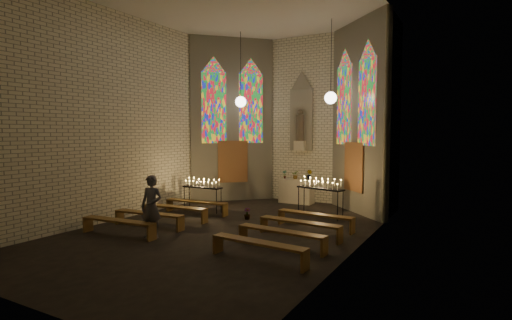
# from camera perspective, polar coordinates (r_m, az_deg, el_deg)

# --- Properties ---
(floor) EXTENTS (12.00, 12.00, 0.00)m
(floor) POSITION_cam_1_polar(r_m,az_deg,el_deg) (12.24, -4.64, -10.05)
(floor) COLOR black
(floor) RESTS_ON ground
(room) EXTENTS (8.22, 12.43, 7.00)m
(room) POSITION_cam_1_polar(r_m,az_deg,el_deg) (14.81, 2.64, 6.89)
(room) COLOR beige
(room) RESTS_ON ground
(altar) EXTENTS (1.40, 0.60, 1.00)m
(altar) POSITION_cam_1_polar(r_m,az_deg,el_deg) (16.85, 5.80, -4.44)
(altar) COLOR beige
(altar) RESTS_ON ground
(flower_vase_left) EXTENTS (0.20, 0.14, 0.35)m
(flower_vase_left) POSITION_cam_1_polar(r_m,az_deg,el_deg) (16.99, 4.10, -2.06)
(flower_vase_left) COLOR #4C723F
(flower_vase_left) RESTS_ON altar
(flower_vase_center) EXTENTS (0.37, 0.34, 0.35)m
(flower_vase_center) POSITION_cam_1_polar(r_m,az_deg,el_deg) (16.87, 5.68, -2.12)
(flower_vase_center) COLOR #4C723F
(flower_vase_center) RESTS_ON altar
(flower_vase_right) EXTENTS (0.29, 0.26, 0.43)m
(flower_vase_right) POSITION_cam_1_polar(r_m,az_deg,el_deg) (16.62, 7.65, -2.09)
(flower_vase_right) COLOR #4C723F
(flower_vase_right) RESTS_ON altar
(aisle_flower_pot) EXTENTS (0.28, 0.28, 0.39)m
(aisle_flower_pot) POSITION_cam_1_polar(r_m,az_deg,el_deg) (13.70, -1.28, -7.68)
(aisle_flower_pot) COLOR #4C723F
(aisle_flower_pot) RESTS_ON ground
(votive_stand_left) EXTENTS (1.59, 0.38, 1.16)m
(votive_stand_left) POSITION_cam_1_polar(r_m,az_deg,el_deg) (15.06, -7.68, -3.55)
(votive_stand_left) COLOR black
(votive_stand_left) RESTS_ON ground
(votive_stand_right) EXTENTS (1.80, 0.85, 1.29)m
(votive_stand_right) POSITION_cam_1_polar(r_m,az_deg,el_deg) (14.13, 9.16, -3.63)
(votive_stand_right) COLOR black
(votive_stand_right) RESTS_ON ground
(pew_left_0) EXTENTS (2.47, 0.53, 0.47)m
(pew_left_0) POSITION_cam_1_polar(r_m,az_deg,el_deg) (14.77, -8.51, -6.13)
(pew_left_0) COLOR brown
(pew_left_0) RESTS_ON ground
(pew_right_0) EXTENTS (2.47, 0.53, 0.47)m
(pew_right_0) POSITION_cam_1_polar(r_m,az_deg,el_deg) (12.53, 8.43, -7.94)
(pew_right_0) COLOR brown
(pew_right_0) RESTS_ON ground
(pew_left_1) EXTENTS (2.47, 0.53, 0.47)m
(pew_left_1) POSITION_cam_1_polar(r_m,az_deg,el_deg) (13.85, -11.58, -6.83)
(pew_left_1) COLOR brown
(pew_left_1) RESTS_ON ground
(pew_right_1) EXTENTS (2.47, 0.53, 0.47)m
(pew_right_1) POSITION_cam_1_polar(r_m,az_deg,el_deg) (11.45, 6.26, -9.07)
(pew_right_1) COLOR brown
(pew_right_1) RESTS_ON ground
(pew_left_2) EXTENTS (2.47, 0.53, 0.47)m
(pew_left_2) POSITION_cam_1_polar(r_m,az_deg,el_deg) (12.99, -15.07, -7.62)
(pew_left_2) COLOR brown
(pew_left_2) RESTS_ON ground
(pew_right_2) EXTENTS (2.47, 0.53, 0.47)m
(pew_right_2) POSITION_cam_1_polar(r_m,az_deg,el_deg) (10.39, 3.62, -10.42)
(pew_right_2) COLOR brown
(pew_right_2) RESTS_ON ground
(pew_left_3) EXTENTS (2.47, 0.53, 0.47)m
(pew_left_3) POSITION_cam_1_polar(r_m,az_deg,el_deg) (12.18, -19.07, -8.47)
(pew_left_3) COLOR brown
(pew_left_3) RESTS_ON ground
(pew_right_3) EXTENTS (2.47, 0.53, 0.47)m
(pew_right_3) POSITION_cam_1_polar(r_m,az_deg,el_deg) (9.36, 0.35, -12.04)
(pew_right_3) COLOR brown
(pew_right_3) RESTS_ON ground
(visitor) EXTENTS (0.71, 0.53, 1.77)m
(visitor) POSITION_cam_1_polar(r_m,az_deg,el_deg) (11.61, -14.70, -6.46)
(visitor) COLOR #50515B
(visitor) RESTS_ON ground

